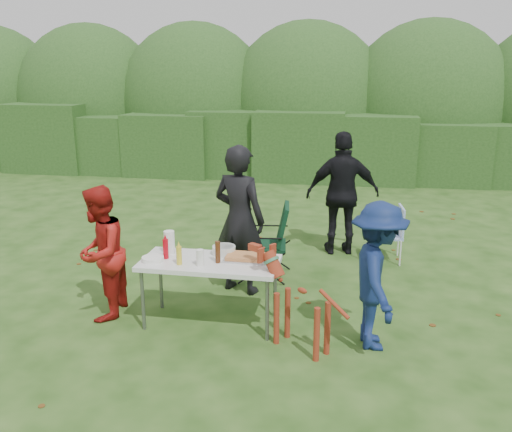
% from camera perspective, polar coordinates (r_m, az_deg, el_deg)
% --- Properties ---
extents(ground, '(80.00, 80.00, 0.00)m').
position_cam_1_polar(ground, '(6.41, -2.93, -10.20)').
color(ground, '#1E4211').
extents(hedge_row, '(22.00, 1.40, 1.70)m').
position_cam_1_polar(hedge_row, '(13.82, 4.67, 7.47)').
color(hedge_row, '#23471C').
rests_on(hedge_row, ground).
extents(shrub_backdrop, '(20.00, 2.60, 3.20)m').
position_cam_1_polar(shrub_backdrop, '(15.32, 5.35, 11.07)').
color(shrub_backdrop, '#3D6628').
rests_on(shrub_backdrop, ground).
extents(folding_table, '(1.50, 0.70, 0.74)m').
position_cam_1_polar(folding_table, '(5.94, -4.88, -5.20)').
color(folding_table, silver).
rests_on(folding_table, ground).
extents(person_cook, '(0.79, 0.65, 1.88)m').
position_cam_1_polar(person_cook, '(6.72, -1.75, -0.40)').
color(person_cook, black).
rests_on(person_cook, ground).
extents(person_red_jacket, '(0.64, 0.79, 1.52)m').
position_cam_1_polar(person_red_jacket, '(6.31, -16.10, -3.77)').
color(person_red_jacket, '#A31814').
rests_on(person_red_jacket, ground).
extents(person_black_puffy, '(1.16, 0.66, 1.86)m').
position_cam_1_polar(person_black_puffy, '(8.22, 9.12, 2.34)').
color(person_black_puffy, black).
rests_on(person_black_puffy, ground).
extents(child, '(0.70, 1.05, 1.52)m').
position_cam_1_polar(child, '(5.57, 12.66, -6.19)').
color(child, '#112151').
rests_on(child, ground).
extents(dog, '(1.08, 0.89, 0.97)m').
position_cam_1_polar(dog, '(5.49, 4.85, -9.29)').
color(dog, maroon).
rests_on(dog, ground).
extents(camping_chair, '(0.72, 0.72, 1.03)m').
position_cam_1_polar(camping_chair, '(7.27, 0.94, -2.64)').
color(camping_chair, black).
rests_on(camping_chair, ground).
extents(lawn_chair, '(0.54, 0.54, 0.83)m').
position_cam_1_polar(lawn_chair, '(8.17, 13.50, -1.75)').
color(lawn_chair, '#3E69CF').
rests_on(lawn_chair, ground).
extents(food_tray, '(0.45, 0.30, 0.02)m').
position_cam_1_polar(food_tray, '(5.93, -1.14, -4.51)').
color(food_tray, '#B7B7BA').
rests_on(food_tray, folding_table).
extents(focaccia_bread, '(0.40, 0.26, 0.04)m').
position_cam_1_polar(focaccia_bread, '(5.92, -1.15, -4.26)').
color(focaccia_bread, '#BE7943').
rests_on(focaccia_bread, food_tray).
extents(mustard_bottle, '(0.06, 0.06, 0.20)m').
position_cam_1_polar(mustard_bottle, '(5.82, -8.10, -4.14)').
color(mustard_bottle, gold).
rests_on(mustard_bottle, folding_table).
extents(ketchup_bottle, '(0.06, 0.06, 0.22)m').
position_cam_1_polar(ketchup_bottle, '(6.02, -9.49, -3.43)').
color(ketchup_bottle, '#AC0814').
rests_on(ketchup_bottle, folding_table).
extents(beer_bottle, '(0.06, 0.06, 0.24)m').
position_cam_1_polar(beer_bottle, '(5.82, -4.05, -3.81)').
color(beer_bottle, '#47230F').
rests_on(beer_bottle, folding_table).
extents(paper_towel_roll, '(0.12, 0.12, 0.26)m').
position_cam_1_polar(paper_towel_roll, '(6.17, -9.11, -2.74)').
color(paper_towel_roll, white).
rests_on(paper_towel_roll, folding_table).
extents(cup_stack, '(0.08, 0.08, 0.18)m').
position_cam_1_polar(cup_stack, '(5.75, -5.90, -4.40)').
color(cup_stack, white).
rests_on(cup_stack, folding_table).
extents(pasta_bowl, '(0.26, 0.26, 0.10)m').
position_cam_1_polar(pasta_bowl, '(6.08, -3.40, -3.62)').
color(pasta_bowl, silver).
rests_on(pasta_bowl, folding_table).
extents(plate_stack, '(0.24, 0.24, 0.05)m').
position_cam_1_polar(plate_stack, '(5.98, -10.81, -4.48)').
color(plate_stack, white).
rests_on(plate_stack, folding_table).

